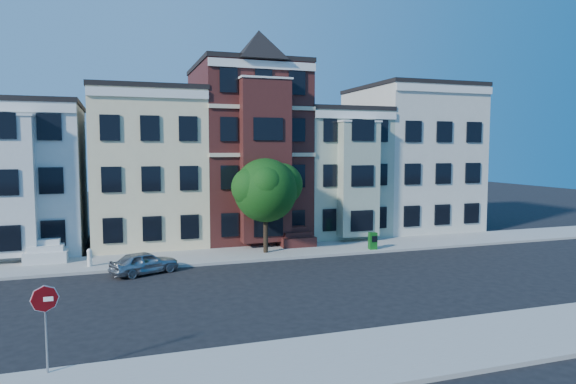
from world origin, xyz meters
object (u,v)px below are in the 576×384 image
object	(u,v)px
newspaper_box	(373,241)
stop_sign	(46,324)
street_tree	(266,195)
parked_car	(144,263)
fire_hydrant	(90,259)

from	to	relation	value
newspaper_box	stop_sign	bearing A→B (deg)	-135.64
street_tree	stop_sign	size ratio (longest dim) A/B	2.50
newspaper_box	parked_car	bearing A→B (deg)	-167.02
newspaper_box	stop_sign	world-z (taller)	stop_sign
parked_car	fire_hydrant	bearing A→B (deg)	30.54
parked_car	street_tree	bearing A→B (deg)	-92.62
street_tree	parked_car	xyz separation A→B (m)	(-7.20, -2.57, -3.07)
parked_car	newspaper_box	bearing A→B (deg)	-106.47
newspaper_box	fire_hydrant	size ratio (longest dim) A/B	1.40
parked_car	newspaper_box	world-z (taller)	newspaper_box
parked_car	fire_hydrant	world-z (taller)	parked_car
street_tree	parked_car	world-z (taller)	street_tree
parked_car	stop_sign	bearing A→B (deg)	142.08
parked_car	newspaper_box	size ratio (longest dim) A/B	3.30
street_tree	newspaper_box	size ratio (longest dim) A/B	6.70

